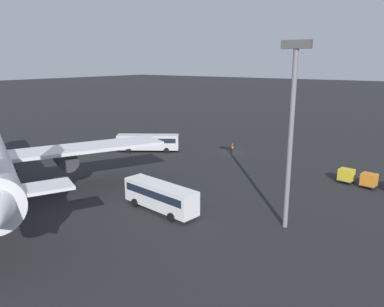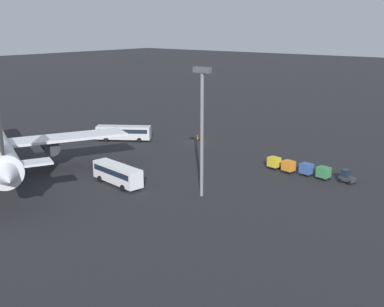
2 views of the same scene
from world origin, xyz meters
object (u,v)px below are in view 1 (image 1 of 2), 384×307
object	(u,v)px
shuttle_bus_far	(160,195)
cargo_cart_yellow	(346,175)
shuttle_bus_near	(148,141)
cargo_cart_orange	(369,180)
worker_person	(232,148)

from	to	relation	value
shuttle_bus_far	cargo_cart_yellow	size ratio (longest dim) A/B	4.57
shuttle_bus_near	cargo_cart_yellow	size ratio (longest dim) A/B	4.95
shuttle_bus_far	cargo_cart_orange	size ratio (longest dim) A/B	4.57
shuttle_bus_far	cargo_cart_yellow	world-z (taller)	shuttle_bus_far
worker_person	cargo_cart_orange	size ratio (longest dim) A/B	0.77
worker_person	shuttle_bus_near	bearing A→B (deg)	30.79
cargo_cart_orange	cargo_cart_yellow	xyz separation A→B (m)	(3.08, -0.53, 0.00)
shuttle_bus_far	cargo_cart_yellow	xyz separation A→B (m)	(-15.05, -22.95, -0.72)
cargo_cart_yellow	shuttle_bus_near	bearing A→B (deg)	2.64
worker_person	cargo_cart_orange	bearing A→B (deg)	164.16
shuttle_bus_near	shuttle_bus_far	bearing A→B (deg)	100.44
cargo_cart_orange	cargo_cart_yellow	bearing A→B (deg)	-9.74
shuttle_bus_far	cargo_cart_yellow	distance (m)	27.45
cargo_cart_orange	cargo_cart_yellow	world-z (taller)	same
shuttle_bus_near	cargo_cart_orange	distance (m)	38.96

